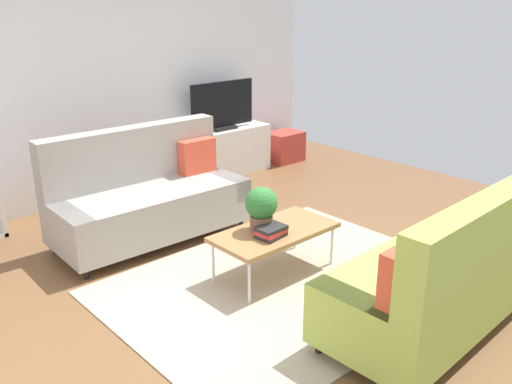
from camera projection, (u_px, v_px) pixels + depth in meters
name	position (u px, v px, depth m)	size (l,w,h in m)	color
ground_plane	(261.00, 272.00, 4.83)	(7.68, 7.68, 0.00)	brown
wall_far	(98.00, 76.00, 6.30)	(6.40, 0.12, 2.90)	silver
area_rug	(286.00, 283.00, 4.63)	(2.90, 2.20, 0.01)	tan
couch_beige	(148.00, 196.00, 5.40)	(1.92, 0.89, 1.10)	gray
couch_green	(443.00, 275.00, 3.84)	(1.92, 0.89, 1.10)	#A3BC4C
coffee_table	(275.00, 233.00, 4.67)	(1.10, 0.56, 0.42)	#9E7042
tv_console	(223.00, 152.00, 7.43)	(1.40, 0.44, 0.64)	silver
tv	(223.00, 106.00, 7.20)	(1.00, 0.20, 0.64)	black
storage_trunk	(284.00, 147.00, 8.09)	(0.52, 0.40, 0.44)	#B2382D
potted_plant	(261.00, 207.00, 4.59)	(0.28, 0.28, 0.39)	brown
table_book_0	(271.00, 235.00, 4.52)	(0.24, 0.18, 0.03)	#262626
table_book_1	(271.00, 232.00, 4.51)	(0.24, 0.18, 0.03)	red
table_book_2	(271.00, 228.00, 4.50)	(0.24, 0.18, 0.03)	#262626
vase_0	(184.00, 130.00, 6.97)	(0.08, 0.08, 0.12)	#B24C4C
bottle_0	(197.00, 126.00, 6.98)	(0.05, 0.05, 0.24)	gold
bottle_1	(204.00, 125.00, 7.04)	(0.04, 0.04, 0.22)	red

